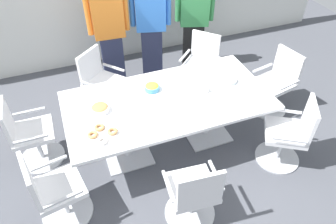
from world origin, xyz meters
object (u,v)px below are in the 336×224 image
(person_standing_2, at_px, (194,20))
(plate_stack, at_px, (228,80))
(office_chair_1, at_px, (102,85))
(snack_bowl_chips_yellow, at_px, (152,87))
(person_standing_0, at_px, (109,31))
(office_chair_2, at_px, (30,136))
(office_chair_6, at_px, (275,85))
(snack_bowl_cookies, at_px, (100,108))
(office_chair_4, at_px, (193,195))
(office_chair_5, at_px, (289,136))
(office_chair_0, at_px, (200,67))
(person_standing_1, at_px, (151,24))
(conference_table, at_px, (168,107))
(office_chair_3, at_px, (55,193))
(donut_platter, at_px, (102,134))
(napkin_pile, at_px, (200,88))

(person_standing_2, height_order, plate_stack, person_standing_2)
(office_chair_1, distance_m, snack_bowl_chips_yellow, 1.01)
(person_standing_0, relative_size, snack_bowl_chips_yellow, 9.75)
(office_chair_2, xyz_separation_m, office_chair_6, (3.31, -0.17, 0.00))
(snack_bowl_chips_yellow, bearing_deg, snack_bowl_cookies, -166.16)
(office_chair_4, bearing_deg, snack_bowl_cookies, 123.74)
(snack_bowl_chips_yellow, bearing_deg, office_chair_2, 176.79)
(snack_bowl_chips_yellow, bearing_deg, office_chair_6, -2.60)
(office_chair_5, distance_m, snack_bowl_chips_yellow, 1.72)
(office_chair_0, xyz_separation_m, person_standing_2, (0.16, 0.65, 0.46))
(person_standing_1, bearing_deg, conference_table, 93.56)
(office_chair_5, xyz_separation_m, snack_bowl_cookies, (-2.03, 0.82, 0.38))
(office_chair_3, height_order, office_chair_4, same)
(plate_stack, bearing_deg, office_chair_2, 174.29)
(office_chair_1, bearing_deg, office_chair_3, 22.23)
(snack_bowl_cookies, bearing_deg, snack_bowl_chips_yellow, 13.84)
(office_chair_2, xyz_separation_m, person_standing_0, (1.31, 1.26, 0.52))
(office_chair_1, relative_size, office_chair_4, 1.00)
(conference_table, xyz_separation_m, plate_stack, (0.83, 0.08, 0.15))
(office_chair_1, xyz_separation_m, office_chair_5, (1.86, -1.77, 0.00))
(office_chair_0, height_order, office_chair_1, same)
(conference_table, xyz_separation_m, snack_bowl_chips_yellow, (-0.12, 0.24, 0.17))
(office_chair_2, height_order, donut_platter, office_chair_2)
(conference_table, bearing_deg, snack_bowl_chips_yellow, 116.36)
(snack_bowl_chips_yellow, bearing_deg, conference_table, -63.64)
(office_chair_5, relative_size, person_standing_2, 0.55)
(person_standing_1, xyz_separation_m, snack_bowl_chips_yellow, (-0.43, -1.32, -0.14))
(person_standing_1, bearing_deg, person_standing_0, 13.10)
(office_chair_4, distance_m, person_standing_2, 2.97)
(office_chair_1, relative_size, snack_bowl_chips_yellow, 5.03)
(office_chair_0, xyz_separation_m, snack_bowl_cookies, (-1.66, -0.87, 0.38))
(donut_platter, bearing_deg, person_standing_2, 45.32)
(person_standing_2, relative_size, snack_bowl_cookies, 8.16)
(office_chair_6, height_order, donut_platter, office_chair_6)
(person_standing_1, bearing_deg, donut_platter, 73.31)
(office_chair_2, bearing_deg, person_standing_1, 122.63)
(person_standing_1, height_order, plate_stack, person_standing_1)
(office_chair_1, bearing_deg, donut_platter, 39.43)
(office_chair_3, relative_size, plate_stack, 3.96)
(person_standing_1, bearing_deg, plate_stack, 124.09)
(person_standing_0, height_order, plate_stack, person_standing_0)
(person_standing_1, bearing_deg, office_chair_5, 126.78)
(office_chair_0, xyz_separation_m, office_chair_1, (-1.50, 0.08, 0.00))
(office_chair_1, bearing_deg, snack_bowl_chips_yellow, 81.42)
(donut_platter, height_order, napkin_pile, napkin_pile)
(office_chair_5, bearing_deg, person_standing_1, 53.09)
(office_chair_0, relative_size, plate_stack, 3.96)
(office_chair_0, distance_m, office_chair_1, 1.50)
(office_chair_1, distance_m, napkin_pile, 1.49)
(person_standing_1, bearing_deg, office_chair_3, 65.94)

